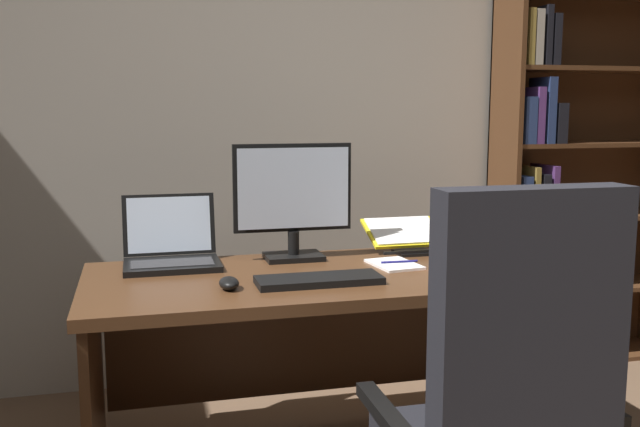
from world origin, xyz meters
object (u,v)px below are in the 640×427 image
(notepad, at_px, (394,264))
(pen, at_px, (399,262))
(desk, at_px, (335,316))
(keyboard, at_px, (319,280))
(open_binder, at_px, (499,272))
(laptop, at_px, (171,251))
(bookshelf, at_px, (569,148))
(reading_stand_with_book, at_px, (405,235))
(monitor, at_px, (293,202))
(computer_mouse, at_px, (229,283))

(notepad, distance_m, pen, 0.02)
(notepad, bearing_deg, desk, 170.78)
(keyboard, relative_size, open_binder, 0.90)
(desk, bearing_deg, laptop, 162.90)
(desk, height_order, open_binder, open_binder)
(bookshelf, distance_m, notepad, 1.45)
(notepad, bearing_deg, reading_stand_with_book, 61.34)
(monitor, height_order, open_binder, monitor)
(keyboard, distance_m, open_binder, 0.64)
(open_binder, height_order, notepad, open_binder)
(laptop, relative_size, notepad, 1.64)
(laptop, distance_m, computer_mouse, 0.44)
(bookshelf, bearing_deg, computer_mouse, -153.39)
(computer_mouse, height_order, notepad, computer_mouse)
(bookshelf, bearing_deg, keyboard, -149.09)
(desk, distance_m, open_binder, 0.62)
(reading_stand_with_book, height_order, notepad, reading_stand_with_book)
(notepad, bearing_deg, laptop, 165.01)
(open_binder, relative_size, notepad, 2.21)
(desk, relative_size, keyboard, 4.27)
(computer_mouse, distance_m, reading_stand_with_book, 0.91)
(keyboard, xyz_separation_m, pen, (0.36, 0.19, 0.00))
(computer_mouse, height_order, open_binder, computer_mouse)
(pen, bearing_deg, desk, 171.54)
(open_binder, distance_m, notepad, 0.38)
(monitor, bearing_deg, bookshelf, 18.68)
(monitor, height_order, pen, monitor)
(monitor, bearing_deg, computer_mouse, -126.85)
(monitor, relative_size, reading_stand_with_book, 1.47)
(monitor, bearing_deg, open_binder, -35.38)
(open_binder, bearing_deg, notepad, 149.88)
(laptop, xyz_separation_m, pen, (0.82, -0.21, -0.04))
(desk, bearing_deg, keyboard, -117.43)
(laptop, distance_m, pen, 0.85)
(keyboard, bearing_deg, computer_mouse, 180.00)
(laptop, height_order, notepad, laptop)
(desk, xyz_separation_m, notepad, (0.22, -0.04, 0.19))
(bookshelf, xyz_separation_m, pen, (-1.18, -0.73, -0.37))
(open_binder, bearing_deg, monitor, 153.61)
(open_binder, xyz_separation_m, notepad, (-0.30, 0.24, -0.01))
(desk, bearing_deg, monitor, 124.19)
(reading_stand_with_book, bearing_deg, open_binder, -73.68)
(notepad, relative_size, pen, 1.50)
(laptop, bearing_deg, keyboard, -41.24)
(bookshelf, bearing_deg, desk, -153.97)
(monitor, relative_size, keyboard, 1.09)
(desk, height_order, keyboard, keyboard)
(bookshelf, relative_size, computer_mouse, 21.45)
(pen, bearing_deg, laptop, 165.36)
(monitor, distance_m, computer_mouse, 0.54)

